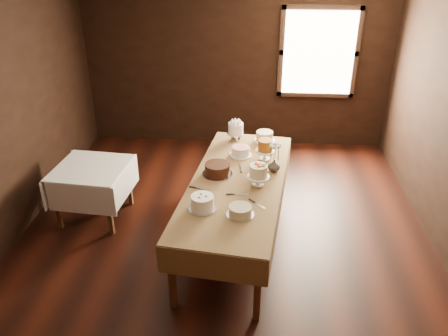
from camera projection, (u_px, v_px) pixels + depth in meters
The scene contains 20 objects.
floor at pixel (223, 246), 5.40m from camera, with size 5.00×6.00×0.01m, color black.
wall_back at pixel (237, 63), 7.37m from camera, with size 5.00×0.02×2.80m, color black.
window at pixel (319, 53), 7.14m from camera, with size 1.10×0.05×1.30m, color #FFEABF.
display_table at pixel (237, 185), 5.17m from camera, with size 1.34×2.73×0.81m.
side_table at pixel (91, 173), 5.67m from camera, with size 0.93×0.93×0.72m.
cake_meringue at pixel (236, 132), 6.07m from camera, with size 0.24×0.24×0.25m.
cake_speckled at pixel (265, 137), 6.07m from camera, with size 0.28×0.28×0.13m.
cake_lattice at pixel (241, 152), 5.69m from camera, with size 0.32×0.32×0.11m.
cake_caramel at pixel (265, 151), 5.56m from camera, with size 0.24×0.24×0.28m.
cake_chocolate at pixel (217, 169), 5.24m from camera, with size 0.36×0.36×0.14m.
cake_flowers at pixel (258, 176), 5.00m from camera, with size 0.26×0.26×0.26m.
cake_swirl at pixel (202, 203), 4.60m from camera, with size 0.32×0.32×0.15m.
cake_cream at pixel (240, 211), 4.51m from camera, with size 0.32×0.32×0.10m.
cake_server_a at pixel (242, 194), 4.87m from camera, with size 0.24×0.03×0.01m, color silver.
cake_server_b at pixel (260, 206), 4.68m from camera, with size 0.24×0.03×0.01m, color silver.
cake_server_c at pixel (240, 166), 5.45m from camera, with size 0.24×0.03×0.01m, color silver.
cake_server_d at pixel (269, 170), 5.36m from camera, with size 0.24×0.03×0.01m, color silver.
cake_server_e at pixel (203, 190), 4.96m from camera, with size 0.24×0.03×0.01m, color silver.
flower_vase at pixel (274, 166), 5.31m from camera, with size 0.14×0.14×0.15m, color #2D2823.
flower_bouquet at pixel (275, 151), 5.22m from camera, with size 0.14×0.14×0.20m, color white, non-canonical shape.
Camera 1 is at (0.33, -4.31, 3.36)m, focal length 36.31 mm.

